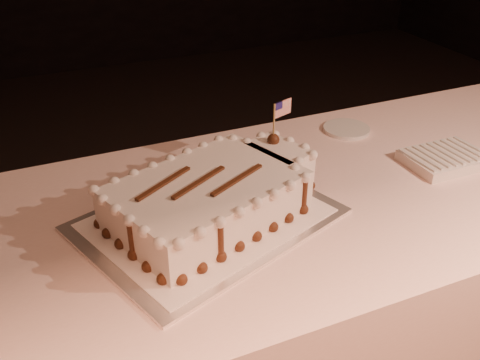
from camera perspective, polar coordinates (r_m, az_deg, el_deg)
name	(u,v)px	position (r m, az deg, el deg)	size (l,w,h in m)	color
banquet_table	(308,302)	(1.56, 7.22, -12.81)	(2.40, 0.80, 0.75)	#FCD0C3
cake_board	(207,219)	(1.20, -3.50, -4.20)	(0.53, 0.40, 0.01)	white
doily	(207,217)	(1.20, -3.51, -4.00)	(0.48, 0.36, 0.00)	white
sheet_cake	(216,194)	(1.19, -2.54, -1.54)	(0.53, 0.39, 0.20)	white
napkin_stack	(444,159)	(1.52, 20.97, 2.16)	(0.21, 0.15, 0.03)	white
side_plate	(346,129)	(1.64, 11.29, 5.35)	(0.14, 0.14, 0.01)	silver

